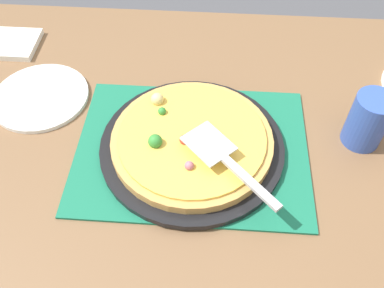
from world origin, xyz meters
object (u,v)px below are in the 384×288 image
pizza (192,140)px  cup_near (368,120)px  pizza_server (225,159)px  napkin_stack (14,44)px  pizza_pan (192,146)px  plate_side (41,97)px

pizza → cup_near: cup_near is taller
pizza_server → napkin_stack: (0.55, -0.38, -0.06)m
pizza → pizza_server: pizza_server is taller
pizza_pan → cup_near: (-0.35, -0.05, 0.05)m
pizza_pan → pizza_server: bearing=133.1°
pizza → plate_side: size_ratio=1.50×
pizza → napkin_stack: (0.48, -0.31, -0.03)m
plate_side → napkin_stack: (0.12, -0.18, 0.00)m
pizza_pan → napkin_stack: bearing=-32.7°
pizza_server → pizza_pan: bearing=-46.9°
napkin_stack → pizza: bearing=147.2°
pizza_pan → pizza: 0.02m
pizza → napkin_stack: 0.58m
napkin_stack → pizza_server: bearing=145.3°
pizza_pan → pizza_server: size_ratio=1.93×
cup_near → napkin_stack: size_ratio=1.00×
pizza_server → napkin_stack: bearing=-34.7°
pizza → cup_near: bearing=-171.4°
pizza_pan → pizza_server: (-0.07, 0.07, 0.06)m
cup_near → plate_side: bearing=-5.9°
pizza → pizza_server: bearing=133.5°
pizza → napkin_stack: bearing=-32.8°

